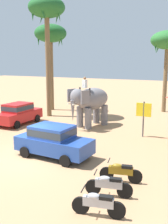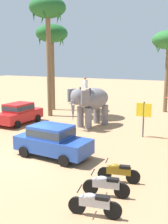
# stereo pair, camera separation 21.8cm
# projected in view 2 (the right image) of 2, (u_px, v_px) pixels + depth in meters

# --- Properties ---
(ground_plane) EXTENTS (120.00, 120.00, 0.00)m
(ground_plane) POSITION_uv_depth(u_px,v_px,m) (26.00, 159.00, 13.84)
(ground_plane) COLOR tan
(car_sedan_foreground) EXTENTS (4.14, 1.96, 1.70)m
(car_sedan_foreground) POSITION_uv_depth(u_px,v_px,m) (52.00, 140.00, 14.07)
(car_sedan_foreground) COLOR #23479E
(car_sedan_foreground) RESTS_ON ground
(car_parked_far_side) EXTENTS (1.95, 4.13, 1.70)m
(car_parked_far_side) POSITION_uv_depth(u_px,v_px,m) (19.00, 113.00, 21.45)
(car_parked_far_side) COLOR red
(car_parked_far_side) RESTS_ON ground
(elephant_with_mahout) EXTENTS (2.54, 4.02, 3.88)m
(elephant_with_mahout) POSITION_uv_depth(u_px,v_px,m) (91.00, 101.00, 20.44)
(elephant_with_mahout) COLOR slate
(elephant_with_mahout) RESTS_ON ground
(motorcycle_nearest_camera) EXTENTS (1.77, 0.65, 0.94)m
(motorcycle_nearest_camera) POSITION_uv_depth(u_px,v_px,m) (95.00, 203.00, 8.68)
(motorcycle_nearest_camera) COLOR black
(motorcycle_nearest_camera) RESTS_ON ground
(motorcycle_second_in_row) EXTENTS (1.77, 0.66, 0.94)m
(motorcycle_second_in_row) POSITION_uv_depth(u_px,v_px,m) (106.00, 185.00, 9.97)
(motorcycle_second_in_row) COLOR black
(motorcycle_second_in_row) RESTS_ON ground
(motorcycle_mid_row) EXTENTS (1.77, 0.66, 0.94)m
(motorcycle_mid_row) POSITION_uv_depth(u_px,v_px,m) (119.00, 172.00, 11.15)
(motorcycle_mid_row) COLOR black
(motorcycle_mid_row) RESTS_ON ground
(palm_tree_near_hut) EXTENTS (3.20, 3.20, 10.49)m
(palm_tree_near_hut) POSITION_uv_depth(u_px,v_px,m) (48.00, 13.00, 23.09)
(palm_tree_near_hut) COLOR brown
(palm_tree_near_hut) RESTS_ON ground
(palm_tree_left_of_road) EXTENTS (3.20, 3.20, 8.63)m
(palm_tree_left_of_road) POSITION_uv_depth(u_px,v_px,m) (52.00, 36.00, 26.55)
(palm_tree_left_of_road) COLOR brown
(palm_tree_left_of_road) RESTS_ON ground
(signboard_yellow) EXTENTS (1.00, 0.10, 2.40)m
(signboard_yellow) POSITION_uv_depth(u_px,v_px,m) (144.00, 112.00, 17.60)
(signboard_yellow) COLOR #4C4C51
(signboard_yellow) RESTS_ON ground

